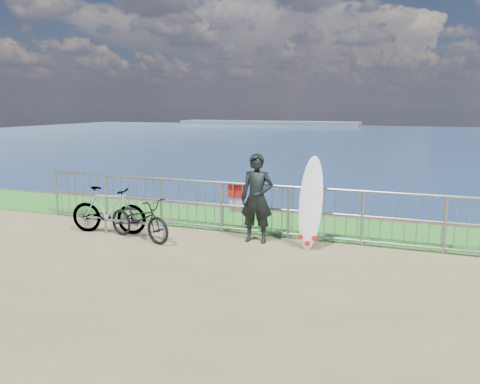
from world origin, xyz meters
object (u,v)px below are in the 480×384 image
at_px(surfboard, 310,206).
at_px(bicycle_near, 139,219).
at_px(bicycle_far, 109,210).
at_px(surfer, 257,198).

height_order(surfboard, bicycle_near, surfboard).
bearing_deg(bicycle_far, surfboard, -93.52).
bearing_deg(surfboard, bicycle_far, -173.72).
relative_size(surfer, bicycle_far, 1.06).
bearing_deg(bicycle_near, surfboard, -62.31).
bearing_deg(bicycle_near, bicycle_far, 92.95).
bearing_deg(surfer, surfboard, -5.66).
distance_m(surfer, surfboard, 1.10).
relative_size(bicycle_near, bicycle_far, 0.99).
bearing_deg(bicycle_far, surfer, -91.11).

